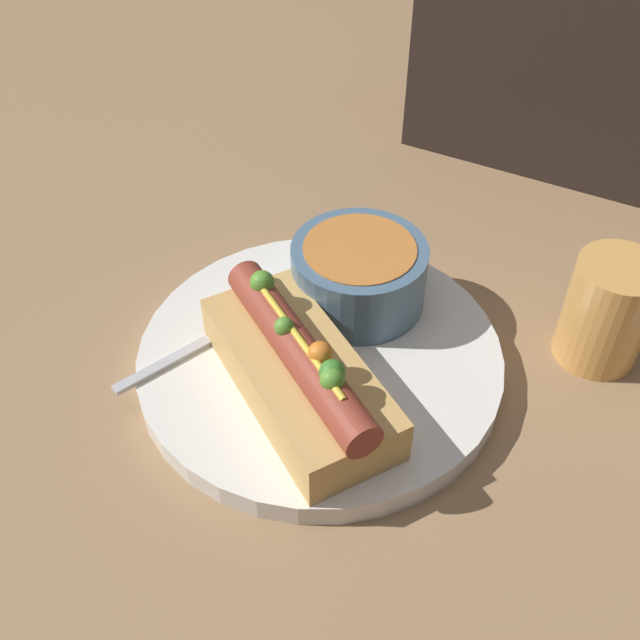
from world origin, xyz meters
TOP-DOWN VIEW (x-y plane):
  - ground_plane at (0.00, 0.00)m, footprint 4.00×4.00m
  - dinner_plate at (0.00, 0.00)m, footprint 0.28×0.28m
  - hot_dog at (0.01, -0.04)m, footprint 0.19×0.16m
  - soup_bowl at (0.00, 0.06)m, footprint 0.11×0.11m
  - spoon at (-0.06, 0.01)m, footprint 0.08×0.17m
  - drinking_glass at (0.18, 0.12)m, footprint 0.06×0.06m

SIDE VIEW (x-z plane):
  - ground_plane at x=0.00m, z-range 0.00..0.00m
  - dinner_plate at x=0.00m, z-range 0.00..0.02m
  - spoon at x=-0.06m, z-range 0.02..0.03m
  - hot_dog at x=0.01m, z-range 0.01..0.08m
  - drinking_glass at x=0.18m, z-range 0.00..0.09m
  - soup_bowl at x=0.00m, z-range 0.02..0.08m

